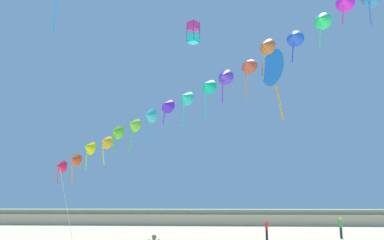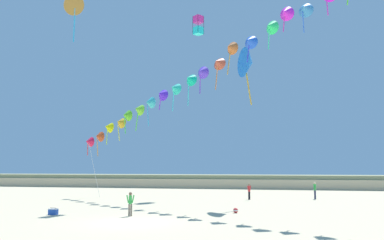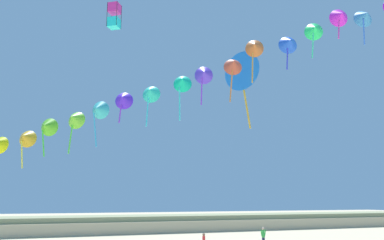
{
  "view_description": "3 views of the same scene",
  "coord_description": "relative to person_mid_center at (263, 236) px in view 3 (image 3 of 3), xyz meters",
  "views": [
    {
      "loc": [
        2.04,
        -15.86,
        3.02
      ],
      "look_at": [
        -0.16,
        12.53,
        8.79
      ],
      "focal_mm": 38.0,
      "sensor_mm": 36.0,
      "label": 1
    },
    {
      "loc": [
        8.94,
        -23.02,
        3.23
      ],
      "look_at": [
        1.31,
        10.86,
        7.29
      ],
      "focal_mm": 38.0,
      "sensor_mm": 36.0,
      "label": 2
    },
    {
      "loc": [
        -6.83,
        -10.63,
        4.11
      ],
      "look_at": [
        2.68,
        13.94,
        9.26
      ],
      "focal_mm": 38.0,
      "sensor_mm": 36.0,
      "label": 3
    }
  ],
  "objects": [
    {
      "name": "large_kite_low_lead",
      "position": [
        -5.95,
        -8.32,
        11.52
      ],
      "size": [
        2.19,
        2.86,
        5.22
      ],
      "color": "#207AE8"
    },
    {
      "name": "person_mid_center",
      "position": [
        0.0,
        0.0,
        0.0
      ],
      "size": [
        0.28,
        0.6,
        1.74
      ],
      "color": "#282D4C",
      "rests_on": "ground"
    },
    {
      "name": "large_kite_high_solo",
      "position": [
        -12.95,
        3.46,
        19.69
      ],
      "size": [
        1.39,
        1.39,
        2.34
      ],
      "color": "#1FE3E0"
    },
    {
      "name": "dune_ridge",
      "position": [
        -12.0,
        21.62,
        0.0
      ],
      "size": [
        120.0,
        9.03,
        2.03
      ],
      "color": "#BFAE8B",
      "rests_on": "ground"
    },
    {
      "name": "kite_banner_string",
      "position": [
        -9.0,
        -10.63,
        10.89
      ],
      "size": [
        31.32,
        16.6,
        18.57
      ],
      "color": "#E41D48"
    }
  ]
}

